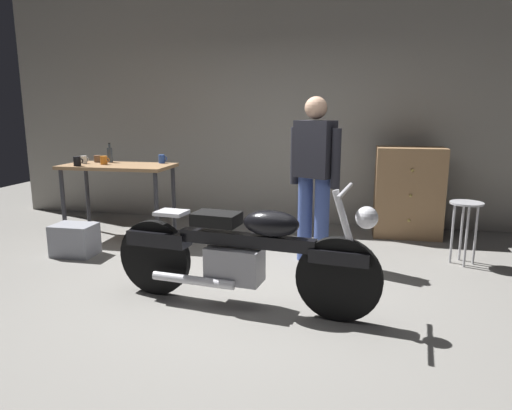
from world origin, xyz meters
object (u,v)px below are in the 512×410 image
mug_brown_stoneware (98,159)px  mug_black_matte (77,161)px  motorcycle (242,252)px  person_standing (314,173)px  mug_blue_enamel (162,159)px  mug_white_ceramic (84,160)px  mug_orange_travel (104,160)px  bottle (110,155)px  shop_stool (466,216)px  storage_bin (75,240)px  wooden_dresser (408,192)px

mug_brown_stoneware → mug_black_matte: bearing=-92.4°
motorcycle → person_standing: (0.45, 1.24, 0.48)m
person_standing → mug_black_matte: bearing=23.4°
mug_blue_enamel → mug_white_ceramic: mug_blue_enamel is taller
mug_white_ceramic → mug_blue_enamel: bearing=13.7°
mug_orange_travel → mug_white_ceramic: size_ratio=1.13×
mug_orange_travel → bottle: bottle is taller
shop_stool → mug_orange_travel: mug_orange_travel is taller
motorcycle → storage_bin: 2.29m
mug_black_matte → mug_orange_travel: size_ratio=1.03×
person_standing → shop_stool: bearing=-143.2°
motorcycle → mug_black_matte: (-2.31, 1.45, 0.51)m
bottle → mug_brown_stoneware: bearing=-174.6°
mug_orange_travel → mug_brown_stoneware: bearing=134.9°
shop_stool → storage_bin: size_ratio=1.45×
storage_bin → mug_orange_travel: size_ratio=3.79×
wooden_dresser → mug_blue_enamel: wooden_dresser is taller
mug_blue_enamel → mug_black_matte: (-0.84, -0.47, 0.00)m
mug_orange_travel → bottle: size_ratio=0.48×
shop_stool → person_standing: bearing=-171.0°
person_standing → shop_stool: 1.58m
wooden_dresser → mug_black_matte: bearing=-165.2°
mug_orange_travel → person_standing: bearing=-9.4°
wooden_dresser → storage_bin: (-3.58, -1.53, -0.38)m
bottle → shop_stool: bearing=-5.6°
shop_stool → bottle: bottle is taller
person_standing → mug_black_matte: person_standing is taller
mug_orange_travel → bottle: bearing=100.6°
motorcycle → bottle: size_ratio=9.05×
mug_blue_enamel → mug_brown_stoneware: size_ratio=0.96×
mug_brown_stoneware → bottle: size_ratio=0.47×
wooden_dresser → storage_bin: size_ratio=2.50×
mug_blue_enamel → mug_white_ceramic: (-0.91, -0.22, -0.01)m
mug_white_ceramic → motorcycle: bearing=-35.5°
motorcycle → wooden_dresser: wooden_dresser is taller
motorcycle → mug_white_ceramic: 2.97m
motorcycle → wooden_dresser: bearing=66.1°
mug_black_matte → bottle: (0.18, 0.43, 0.04)m
mug_orange_travel → mug_white_ceramic: bearing=171.7°
person_standing → storage_bin: (-2.52, -0.31, -0.76)m
storage_bin → mug_blue_enamel: mug_blue_enamel is taller
mug_white_ceramic → person_standing: bearing=-9.3°
person_standing → mug_black_matte: 2.77m
mug_brown_stoneware → mug_orange_travel: (0.20, -0.20, 0.01)m
mug_black_matte → storage_bin: bearing=-65.9°
person_standing → mug_white_ceramic: bearing=18.5°
person_standing → storage_bin: size_ratio=3.80×
person_standing → storage_bin: bearing=34.8°
storage_bin → person_standing: bearing=7.0°
mug_black_matte → mug_brown_stoneware: mug_black_matte is taller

